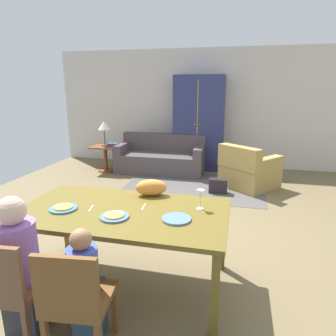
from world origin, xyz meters
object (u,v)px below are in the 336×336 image
at_px(dining_table, 123,216).
at_px(dining_chair_child, 75,299).
at_px(plate_near_man, 63,209).
at_px(plate_near_child, 114,217).
at_px(book_upper, 113,144).
at_px(book_lower, 113,145).
at_px(couch, 161,158).
at_px(plate_near_woman, 176,219).
at_px(person_child, 87,290).
at_px(table_lamp, 104,126).
at_px(dining_chair_man, 7,287).
at_px(wine_glass, 200,195).
at_px(handbag, 218,186).
at_px(person_man, 23,270).
at_px(cat, 151,188).
at_px(armoire, 199,123).
at_px(side_table, 105,155).
at_px(armchair, 248,171).

height_order(dining_table, dining_chair_child, dining_chair_child).
xyz_separation_m(plate_near_man, plate_near_child, (0.53, -0.06, 0.00)).
relative_size(dining_chair_child, book_upper, 3.95).
distance_m(dining_table, book_lower, 4.11).
height_order(couch, book_upper, couch).
bearing_deg(plate_near_woman, person_child, -130.71).
relative_size(plate_near_child, table_lamp, 0.46).
bearing_deg(dining_chair_man, plate_near_man, 90.56).
bearing_deg(wine_glass, dining_chair_child, -122.51).
height_order(wine_glass, handbag, wine_glass).
bearing_deg(plate_near_child, table_lamp, 116.03).
height_order(plate_near_child, person_man, person_man).
bearing_deg(dining_table, book_upper, 114.69).
bearing_deg(couch, plate_near_woman, -73.53).
bearing_deg(plate_near_woman, dining_chair_child, -123.34).
relative_size(person_man, person_child, 1.20).
distance_m(dining_chair_child, couch, 4.91).
bearing_deg(cat, dining_chair_man, -135.78).
height_order(dining_chair_man, dining_chair_child, same).
bearing_deg(person_man, armoire, 83.26).
xyz_separation_m(wine_glass, person_child, (-0.69, -0.90, -0.46)).
xyz_separation_m(person_man, person_child, (0.53, -0.01, -0.08)).
height_order(side_table, handbag, side_table).
height_order(cat, side_table, cat).
relative_size(dining_chair_man, book_upper, 3.95).
bearing_deg(side_table, book_lower, 5.01).
distance_m(book_upper, handbag, 2.62).
bearing_deg(table_lamp, side_table, -45.00).
bearing_deg(cat, plate_near_man, -159.86).
bearing_deg(handbag, armoire, 109.78).
bearing_deg(cat, armchair, 51.08).
xyz_separation_m(plate_near_child, book_upper, (-1.72, 3.93, -0.15)).
distance_m(dining_table, armoire, 4.48).
relative_size(couch, book_upper, 8.71).
relative_size(person_child, armoire, 0.44).
bearing_deg(side_table, person_child, -66.80).
xyz_separation_m(plate_near_child, wine_glass, (0.69, 0.36, 0.12)).
bearing_deg(wine_glass, dining_table, -165.34).
relative_size(plate_near_child, armchair, 0.21).
distance_m(couch, table_lamp, 1.44).
relative_size(person_child, handbag, 2.89).
relative_size(dining_chair_child, cat, 2.72).
height_order(dining_chair_child, table_lamp, table_lamp).
xyz_separation_m(wine_glass, dining_chair_man, (-1.21, -1.06, -0.40)).
xyz_separation_m(dining_chair_man, armoire, (0.60, 5.35, 0.56)).
height_order(armchair, book_lower, armchair).
height_order(wine_glass, side_table, wine_glass).
bearing_deg(plate_near_man, side_table, 109.74).
xyz_separation_m(dining_table, person_man, (-0.53, -0.71, -0.18)).
bearing_deg(armoire, armchair, -47.16).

